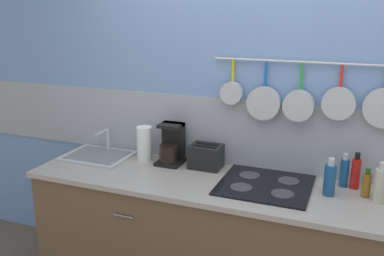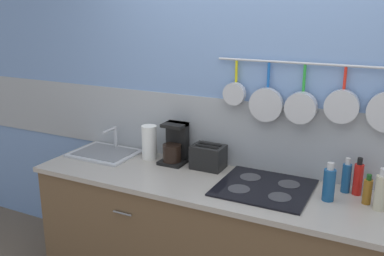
{
  "view_description": "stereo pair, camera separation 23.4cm",
  "coord_description": "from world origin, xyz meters",
  "px_view_note": "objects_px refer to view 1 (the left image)",
  "views": [
    {
      "loc": [
        0.59,
        -2.46,
        2.0
      ],
      "look_at": [
        -0.39,
        0.0,
        1.25
      ],
      "focal_mm": 40.0,
      "sensor_mm": 36.0,
      "label": 1
    },
    {
      "loc": [
        0.8,
        -2.36,
        2.0
      ],
      "look_at": [
        -0.39,
        0.0,
        1.25
      ],
      "focal_mm": 40.0,
      "sensor_mm": 36.0,
      "label": 2
    }
  ],
  "objects_px": {
    "toaster": "(206,156)",
    "bottle_olive_oil": "(330,179)",
    "coffee_maker": "(171,147)",
    "paper_towel_roll": "(145,143)",
    "bottle_sesame_oil": "(381,185)",
    "bottle_hot_sauce": "(356,173)",
    "bottle_vinegar": "(366,185)",
    "bottle_dish_soap": "(344,172)"
  },
  "relations": [
    {
      "from": "toaster",
      "to": "bottle_hot_sauce",
      "type": "bearing_deg",
      "value": 0.52
    },
    {
      "from": "bottle_sesame_oil",
      "to": "coffee_maker",
      "type": "bearing_deg",
      "value": 174.02
    },
    {
      "from": "coffee_maker",
      "to": "toaster",
      "type": "relative_size",
      "value": 1.23
    },
    {
      "from": "toaster",
      "to": "bottle_vinegar",
      "type": "xyz_separation_m",
      "value": [
        1.06,
        -0.1,
        -0.0
      ]
    },
    {
      "from": "bottle_dish_soap",
      "to": "paper_towel_roll",
      "type": "bearing_deg",
      "value": -178.76
    },
    {
      "from": "bottle_olive_oil",
      "to": "bottle_dish_soap",
      "type": "height_order",
      "value": "bottle_olive_oil"
    },
    {
      "from": "bottle_dish_soap",
      "to": "bottle_hot_sauce",
      "type": "relative_size",
      "value": 0.94
    },
    {
      "from": "coffee_maker",
      "to": "bottle_hot_sauce",
      "type": "relative_size",
      "value": 1.26
    },
    {
      "from": "toaster",
      "to": "bottle_sesame_oil",
      "type": "xyz_separation_m",
      "value": [
        1.13,
        -0.15,
        0.02
      ]
    },
    {
      "from": "coffee_maker",
      "to": "bottle_sesame_oil",
      "type": "xyz_separation_m",
      "value": [
        1.4,
        -0.15,
        -0.01
      ]
    },
    {
      "from": "paper_towel_roll",
      "to": "bottle_sesame_oil",
      "type": "height_order",
      "value": "paper_towel_roll"
    },
    {
      "from": "toaster",
      "to": "bottle_sesame_oil",
      "type": "distance_m",
      "value": 1.14
    },
    {
      "from": "coffee_maker",
      "to": "toaster",
      "type": "bearing_deg",
      "value": 0.41
    },
    {
      "from": "coffee_maker",
      "to": "bottle_olive_oil",
      "type": "bearing_deg",
      "value": -7.87
    },
    {
      "from": "bottle_sesame_oil",
      "to": "bottle_dish_soap",
      "type": "bearing_deg",
      "value": 142.01
    },
    {
      "from": "paper_towel_roll",
      "to": "bottle_hot_sauce",
      "type": "height_order",
      "value": "paper_towel_roll"
    },
    {
      "from": "toaster",
      "to": "bottle_dish_soap",
      "type": "relative_size",
      "value": 1.09
    },
    {
      "from": "toaster",
      "to": "bottle_hot_sauce",
      "type": "relative_size",
      "value": 1.02
    },
    {
      "from": "coffee_maker",
      "to": "bottle_vinegar",
      "type": "relative_size",
      "value": 1.65
    },
    {
      "from": "bottle_olive_oil",
      "to": "bottle_vinegar",
      "type": "distance_m",
      "value": 0.22
    },
    {
      "from": "bottle_vinegar",
      "to": "bottle_sesame_oil",
      "type": "relative_size",
      "value": 0.73
    },
    {
      "from": "bottle_hot_sauce",
      "to": "coffee_maker",
      "type": "bearing_deg",
      "value": -179.5
    },
    {
      "from": "bottle_hot_sauce",
      "to": "bottle_vinegar",
      "type": "distance_m",
      "value": 0.13
    },
    {
      "from": "bottle_hot_sauce",
      "to": "toaster",
      "type": "bearing_deg",
      "value": -179.48
    },
    {
      "from": "toaster",
      "to": "bottle_olive_oil",
      "type": "xyz_separation_m",
      "value": [
        0.85,
        -0.16,
        0.02
      ]
    },
    {
      "from": "coffee_maker",
      "to": "bottle_dish_soap",
      "type": "xyz_separation_m",
      "value": [
        1.19,
        0.02,
        -0.03
      ]
    },
    {
      "from": "paper_towel_roll",
      "to": "bottle_vinegar",
      "type": "xyz_separation_m",
      "value": [
        1.53,
        -0.08,
        -0.05
      ]
    },
    {
      "from": "bottle_olive_oil",
      "to": "bottle_hot_sauce",
      "type": "distance_m",
      "value": 0.22
    },
    {
      "from": "toaster",
      "to": "bottle_vinegar",
      "type": "relative_size",
      "value": 1.34
    },
    {
      "from": "paper_towel_roll",
      "to": "bottle_hot_sauce",
      "type": "relative_size",
      "value": 1.08
    },
    {
      "from": "bottle_olive_oil",
      "to": "bottle_dish_soap",
      "type": "xyz_separation_m",
      "value": [
        0.07,
        0.17,
        -0.01
      ]
    },
    {
      "from": "toaster",
      "to": "bottle_olive_oil",
      "type": "bearing_deg",
      "value": -10.41
    },
    {
      "from": "coffee_maker",
      "to": "bottle_hot_sauce",
      "type": "distance_m",
      "value": 1.26
    },
    {
      "from": "toaster",
      "to": "bottle_olive_oil",
      "type": "relative_size",
      "value": 1.02
    },
    {
      "from": "paper_towel_roll",
      "to": "bottle_vinegar",
      "type": "relative_size",
      "value": 1.41
    },
    {
      "from": "bottle_dish_soap",
      "to": "bottle_vinegar",
      "type": "bearing_deg",
      "value": -40.61
    },
    {
      "from": "toaster",
      "to": "bottle_vinegar",
      "type": "bearing_deg",
      "value": -5.46
    },
    {
      "from": "bottle_hot_sauce",
      "to": "bottle_vinegar",
      "type": "relative_size",
      "value": 1.31
    },
    {
      "from": "bottle_olive_oil",
      "to": "bottle_hot_sauce",
      "type": "height_order",
      "value": "same"
    },
    {
      "from": "bottle_hot_sauce",
      "to": "bottle_vinegar",
      "type": "bearing_deg",
      "value": -59.15
    },
    {
      "from": "paper_towel_roll",
      "to": "toaster",
      "type": "bearing_deg",
      "value": 2.04
    },
    {
      "from": "paper_towel_roll",
      "to": "bottle_olive_oil",
      "type": "distance_m",
      "value": 1.33
    }
  ]
}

